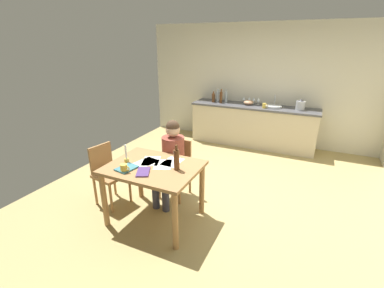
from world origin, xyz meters
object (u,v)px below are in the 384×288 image
(wine_glass_back_left, at_px, (249,99))
(bottle_oil, at_px, (213,98))
(wine_bottle_on_table, at_px, (177,159))
(teacup_on_counter, at_px, (264,106))
(bottle_wine_red, at_px, (221,97))
(wine_glass_near_sink, at_px, (258,100))
(bottle_vinegar, at_px, (218,97))
(stovetop_kettle, at_px, (300,105))
(chair_at_table, at_px, (176,166))
(dining_table, at_px, (154,175))
(chair_side_empty, at_px, (108,172))
(person_seated, at_px, (171,157))
(coffee_mug, at_px, (124,168))
(candlestick, at_px, (126,158))
(bottle_sauce, at_px, (226,97))
(sink_unit, at_px, (273,106))
(wine_glass_by_kettle, at_px, (254,99))
(book_cookery, at_px, (143,172))
(wine_glass_back_right, at_px, (244,98))
(book_magazine, at_px, (127,168))
(mixing_bowl, at_px, (249,102))

(wine_glass_back_left, bearing_deg, bottle_oil, -167.02)
(wine_bottle_on_table, height_order, teacup_on_counter, wine_bottle_on_table)
(bottle_wine_red, xyz_separation_m, wine_glass_near_sink, (0.80, 0.21, -0.03))
(bottle_vinegar, bearing_deg, bottle_oil, -151.23)
(stovetop_kettle, bearing_deg, chair_at_table, -119.50)
(dining_table, distance_m, chair_side_empty, 0.84)
(person_seated, distance_m, coffee_mug, 0.84)
(chair_side_empty, bearing_deg, candlestick, -15.27)
(dining_table, xyz_separation_m, bottle_vinegar, (-0.35, 3.30, 0.37))
(bottle_sauce, bearing_deg, wine_bottle_on_table, -81.89)
(person_seated, height_order, bottle_vinegar, person_seated)
(coffee_mug, height_order, sink_unit, sink_unit)
(wine_bottle_on_table, distance_m, sink_unit, 3.31)
(wine_bottle_on_table, height_order, sink_unit, sink_unit)
(dining_table, relative_size, wine_glass_near_sink, 7.25)
(wine_glass_near_sink, bearing_deg, wine_glass_by_kettle, 180.00)
(coffee_mug, xyz_separation_m, bottle_vinegar, (-0.13, 3.59, 0.20))
(book_cookery, xyz_separation_m, bottle_vinegar, (-0.34, 3.51, 0.24))
(coffee_mug, xyz_separation_m, book_cookery, (0.21, 0.08, -0.04))
(bottle_vinegar, height_order, bottle_wine_red, bottle_wine_red)
(coffee_mug, height_order, bottle_vinegar, bottle_vinegar)
(chair_at_table, height_order, book_cookery, chair_at_table)
(bottle_oil, bearing_deg, candlestick, -88.64)
(chair_side_empty, bearing_deg, chair_at_table, 37.78)
(sink_unit, distance_m, wine_glass_back_right, 0.69)
(chair_at_table, relative_size, wine_glass_back_right, 5.55)
(candlestick, height_order, bottle_sauce, bottle_sauce)
(bottle_vinegar, xyz_separation_m, wine_glass_by_kettle, (0.80, 0.13, -0.01))
(book_magazine, distance_m, wine_glass_back_right, 3.68)
(bottle_oil, distance_m, stovetop_kettle, 1.87)
(chair_side_empty, relative_size, bottle_oil, 3.54)
(dining_table, relative_size, coffee_mug, 9.22)
(wine_glass_back_right, bearing_deg, wine_bottle_on_table, -88.61)
(wine_glass_by_kettle, height_order, wine_glass_back_left, same)
(bottle_sauce, xyz_separation_m, teacup_on_counter, (0.90, -0.19, -0.08))
(coffee_mug, bearing_deg, mixing_bowl, 80.90)
(person_seated, xyz_separation_m, wine_glass_back_right, (0.27, 2.91, 0.33))
(chair_side_empty, height_order, wine_glass_near_sink, wine_glass_near_sink)
(teacup_on_counter, bearing_deg, wine_glass_back_left, 142.61)
(chair_at_table, height_order, bottle_oil, bottle_oil)
(person_seated, bearing_deg, bottle_vinegar, 96.23)
(person_seated, distance_m, wine_glass_back_left, 2.95)
(book_magazine, bearing_deg, book_cookery, 11.25)
(candlestick, height_order, wine_glass_by_kettle, wine_glass_by_kettle)
(bottle_sauce, bearing_deg, book_magazine, -91.33)
(candlestick, xyz_separation_m, bottle_sauce, (0.20, 3.37, 0.19))
(book_magazine, height_order, bottle_vinegar, bottle_vinegar)
(person_seated, relative_size, book_cookery, 4.93)
(dining_table, distance_m, book_magazine, 0.34)
(chair_side_empty, bearing_deg, sink_unit, 61.90)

